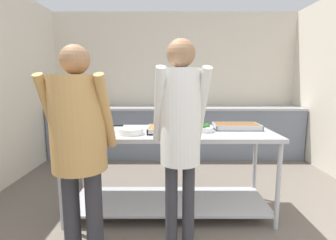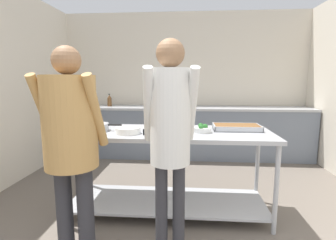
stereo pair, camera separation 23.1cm
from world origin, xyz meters
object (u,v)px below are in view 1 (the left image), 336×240
at_px(sauce_pan, 94,128).
at_px(broccoli_bowl, 203,129).
at_px(serving_tray_roast, 169,129).
at_px(water_bottle, 99,101).
at_px(plate_stack, 129,131).
at_px(serving_tray_vegetables, 235,126).
at_px(guest_serving_right, 77,135).
at_px(guest_serving_left, 179,125).

distance_m(sauce_pan, broccoli_bowl, 1.10).
bearing_deg(broccoli_bowl, serving_tray_roast, -178.54).
bearing_deg(water_bottle, plate_stack, -68.93).
bearing_deg(plate_stack, sauce_pan, 162.36).
distance_m(plate_stack, serving_tray_vegetables, 1.13).
bearing_deg(broccoli_bowl, guest_serving_right, -144.08).
relative_size(sauce_pan, plate_stack, 1.70).
bearing_deg(broccoli_bowl, plate_stack, -170.74).
relative_size(serving_tray_roast, guest_serving_left, 0.26).
distance_m(guest_serving_left, guest_serving_right, 0.75).
bearing_deg(broccoli_bowl, water_bottle, 126.75).
bearing_deg(serving_tray_roast, broccoli_bowl, 1.46).
xyz_separation_m(serving_tray_roast, water_bottle, (-1.25, 2.16, 0.11)).
bearing_deg(guest_serving_right, serving_tray_vegetables, 32.97).
relative_size(serving_tray_roast, water_bottle, 1.94).
xyz_separation_m(guest_serving_right, water_bottle, (-0.59, 2.88, 0.01)).
relative_size(guest_serving_left, guest_serving_right, 1.03).
xyz_separation_m(broccoli_bowl, water_bottle, (-1.60, 2.15, 0.11)).
bearing_deg(guest_serving_right, sauce_pan, 96.60).
xyz_separation_m(serving_tray_vegetables, guest_serving_left, (-0.64, -0.83, 0.16)).
bearing_deg(plate_stack, serving_tray_vegetables, 14.32).
distance_m(plate_stack, guest_serving_right, 0.69).
bearing_deg(guest_serving_left, plate_stack, 129.61).
height_order(broccoli_bowl, water_bottle, water_bottle).
xyz_separation_m(serving_tray_roast, broccoli_bowl, (0.35, 0.01, 0.01)).
distance_m(broccoli_bowl, guest_serving_right, 1.26).
relative_size(plate_stack, guest_serving_right, 0.15).
relative_size(sauce_pan, broccoli_bowl, 2.35).
xyz_separation_m(serving_tray_vegetables, guest_serving_right, (-1.39, -0.90, 0.10)).
height_order(sauce_pan, serving_tray_roast, sauce_pan).
xyz_separation_m(sauce_pan, serving_tray_roast, (0.75, -0.01, -0.02)).
distance_m(serving_tray_roast, water_bottle, 2.50).
distance_m(serving_tray_vegetables, guest_serving_right, 1.65).
bearing_deg(sauce_pan, serving_tray_vegetables, 6.28).
height_order(plate_stack, serving_tray_roast, plate_stack).
height_order(plate_stack, serving_tray_vegetables, plate_stack).
height_order(broccoli_bowl, serving_tray_vegetables, broccoli_bowl).
relative_size(plate_stack, serving_tray_roast, 0.57).
relative_size(serving_tray_roast, broccoli_bowl, 2.43).
distance_m(serving_tray_roast, guest_serving_left, 0.69).
bearing_deg(guest_serving_left, broccoli_bowl, 67.81).
height_order(guest_serving_right, water_bottle, guest_serving_right).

